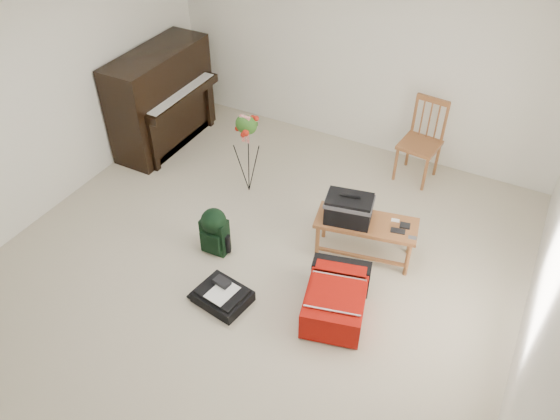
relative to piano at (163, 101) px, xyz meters
The scene contains 12 objects.
floor 2.77m from the piano, 36.20° to the right, with size 5.00×5.50×0.01m, color beige.
ceiling 3.31m from the piano, 36.20° to the right, with size 5.00×5.50×0.01m, color white.
wall_back 2.55m from the piano, 27.74° to the left, with size 5.00×0.04×2.50m, color silver.
wall_left 1.76m from the piano, 101.09° to the right, with size 0.04×5.50×2.50m, color silver.
wall_right 4.99m from the piano, 18.85° to the right, with size 0.04×5.50×2.50m, color silver.
piano is the anchor object (origin of this frame).
bench 3.07m from the piano, 15.76° to the right, with size 1.06×0.59×0.77m.
dining_chair 3.24m from the piano, 13.90° to the left, with size 0.48×0.48×1.00m.
red_suitcase 3.54m from the piano, 26.86° to the right, with size 0.70×0.90×0.34m.
black_duffel 2.99m from the piano, 43.21° to the right, with size 0.54×0.46×0.20m.
green_backpack 2.28m from the piano, 40.59° to the right, with size 0.27×0.26×0.53m.
flower_stand 1.56m from the piano, 15.75° to the right, with size 0.35×0.35×1.03m.
Camera 1 is at (2.03, -3.17, 3.97)m, focal length 35.00 mm.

